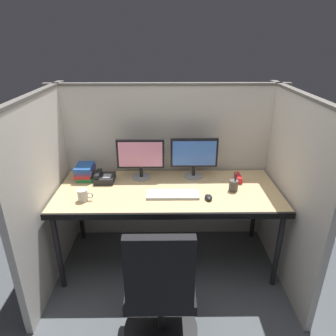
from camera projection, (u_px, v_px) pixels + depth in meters
name	position (u px, v px, depth m)	size (l,w,h in m)	color
ground_plane	(168.00, 281.00, 2.64)	(8.00, 8.00, 0.00)	#4C5156
cubicle_partition_rear	(168.00, 164.00, 3.01)	(2.21, 0.06, 1.57)	beige
cubicle_partition_left	(47.00, 190.00, 2.50)	(0.06, 1.41, 1.57)	beige
cubicle_partition_right	(288.00, 189.00, 2.52)	(0.06, 1.41, 1.57)	beige
desk	(168.00, 195.00, 2.63)	(1.90, 0.80, 0.74)	tan
office_chair	(160.00, 301.00, 1.98)	(0.52, 0.52, 0.97)	black
monitor_left	(141.00, 156.00, 2.75)	(0.43, 0.17, 0.37)	gray
monitor_right	(194.00, 155.00, 2.77)	(0.43, 0.17, 0.37)	gray
keyboard_main	(173.00, 195.00, 2.51)	(0.43, 0.15, 0.02)	silver
computer_mouse	(208.00, 197.00, 2.46)	(0.06, 0.10, 0.04)	black
coffee_mug	(83.00, 195.00, 2.43)	(0.13, 0.08, 0.09)	silver
red_stapler	(238.00, 178.00, 2.77)	(0.04, 0.15, 0.06)	red
book_stack	(85.00, 172.00, 2.80)	(0.17, 0.22, 0.13)	#26723F
desk_phone	(104.00, 178.00, 2.76)	(0.17, 0.19, 0.09)	black
pen_cup	(234.00, 185.00, 2.58)	(0.08, 0.08, 0.16)	#4C4742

